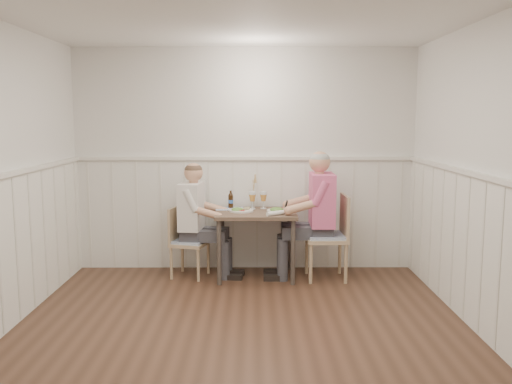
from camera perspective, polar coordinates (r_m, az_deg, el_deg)
ground_plane at (r=4.50m, az=-1.62°, el=-15.63°), size 4.50×4.50×0.00m
room_shell at (r=4.14m, az=-1.70°, el=4.02°), size 4.04×4.54×2.60m
wainscot at (r=4.94m, az=-1.46°, el=-5.08°), size 4.00×4.49×1.34m
dining_table at (r=6.08m, az=-0.01°, el=-3.04°), size 0.89×0.70×0.75m
chair_right at (r=6.10m, az=7.95°, el=-4.37°), size 0.45×0.45×0.95m
chair_left at (r=6.20m, az=-7.42°, el=-4.94°), size 0.46×0.46×0.80m
man_in_pink at (r=6.08m, az=6.49°, el=-3.45°), size 0.67×0.47×1.46m
diner_cream at (r=6.17m, az=-6.40°, el=-3.84°), size 0.64×0.45×1.32m
plate_man at (r=6.05m, az=2.52°, el=-1.86°), size 0.31×0.31×0.08m
plate_diner at (r=6.07m, az=-1.69°, el=-1.86°), size 0.28×0.28×0.07m
beer_glass_a at (r=6.24m, az=0.79°, el=-0.55°), size 0.08×0.08×0.20m
beer_glass_b at (r=6.22m, az=-0.38°, el=-0.56°), size 0.08×0.08×0.20m
beer_bottle at (r=6.29m, az=-2.68°, el=-0.89°), size 0.06×0.06×0.21m
rolled_napkin at (r=5.83m, az=2.09°, el=-2.24°), size 0.21×0.17×0.05m
grass_vase at (r=6.29m, az=-0.36°, el=-0.00°), size 0.05×0.05×0.42m
gingham_mat at (r=6.25m, az=-2.79°, el=-1.76°), size 0.31×0.25×0.01m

